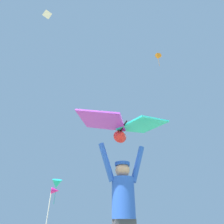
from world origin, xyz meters
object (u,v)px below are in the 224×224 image
(distant_kite_orange_overhead_distant, at_px, (158,57))
(marker_flag, at_px, (54,195))
(held_stunt_kite, at_px, (122,126))
(distant_kite_white_high_left, at_px, (47,14))
(distant_kite_teal_low_left, at_px, (57,184))
(distant_kite_white_low_right, at_px, (134,127))
(kite_flyer_person, at_px, (124,210))

(distant_kite_orange_overhead_distant, bearing_deg, marker_flag, -138.00)
(held_stunt_kite, xyz_separation_m, distant_kite_white_high_left, (-5.78, 9.51, 17.61))
(distant_kite_teal_low_left, bearing_deg, marker_flag, -82.82)
(marker_flag, bearing_deg, distant_kite_white_high_left, 132.33)
(distant_kite_white_low_right, relative_size, marker_flag, 0.49)
(distant_kite_white_high_left, xyz_separation_m, distant_kite_white_low_right, (9.40, 2.28, -11.62))
(held_stunt_kite, height_order, distant_kite_white_low_right, distant_kite_white_low_right)
(distant_kite_teal_low_left, bearing_deg, distant_kite_orange_overhead_distant, -17.88)
(kite_flyer_person, distance_m, distant_kite_white_low_right, 14.28)
(distant_kite_teal_low_left, bearing_deg, distant_kite_white_high_left, -106.54)
(kite_flyer_person, bearing_deg, marker_flag, 108.65)
(kite_flyer_person, bearing_deg, distant_kite_white_low_right, 72.80)
(kite_flyer_person, xyz_separation_m, distant_kite_teal_low_left, (-3.29, 17.81, 3.27))
(marker_flag, bearing_deg, distant_kite_white_low_right, 52.06)
(held_stunt_kite, bearing_deg, distant_kite_teal_low_left, 100.44)
(distant_kite_white_low_right, bearing_deg, distant_kite_white_high_left, -166.35)
(distant_kite_white_low_right, distance_m, marker_flag, 10.81)
(distant_kite_white_high_left, bearing_deg, kite_flyer_person, -58.56)
(distant_kite_white_high_left, xyz_separation_m, distant_kite_orange_overhead_distant, (14.21, 4.59, 0.77))
(kite_flyer_person, bearing_deg, held_stunt_kite, -84.83)
(kite_flyer_person, xyz_separation_m, distant_kite_white_high_left, (-5.77, 9.44, 18.91))
(distant_kite_white_high_left, bearing_deg, distant_kite_teal_low_left, 73.46)
(distant_kite_white_high_left, height_order, distant_kite_white_low_right, distant_kite_white_high_left)
(distant_kite_white_low_right, xyz_separation_m, distant_kite_teal_low_left, (-6.92, 6.08, -4.03))
(distant_kite_teal_low_left, height_order, marker_flag, distant_kite_teal_low_left)
(distant_kite_white_high_left, relative_size, distant_kite_orange_overhead_distant, 0.38)
(kite_flyer_person, relative_size, distant_kite_white_high_left, 2.38)
(kite_flyer_person, bearing_deg, distant_kite_white_high_left, 121.44)
(distant_kite_teal_low_left, bearing_deg, distant_kite_white_low_right, -41.34)
(distant_kite_white_low_right, height_order, distant_kite_orange_overhead_distant, distant_kite_orange_overhead_distant)
(distant_kite_white_low_right, bearing_deg, distant_kite_teal_low_left, 138.66)
(distant_kite_white_low_right, distance_m, distant_kite_orange_overhead_distant, 13.49)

